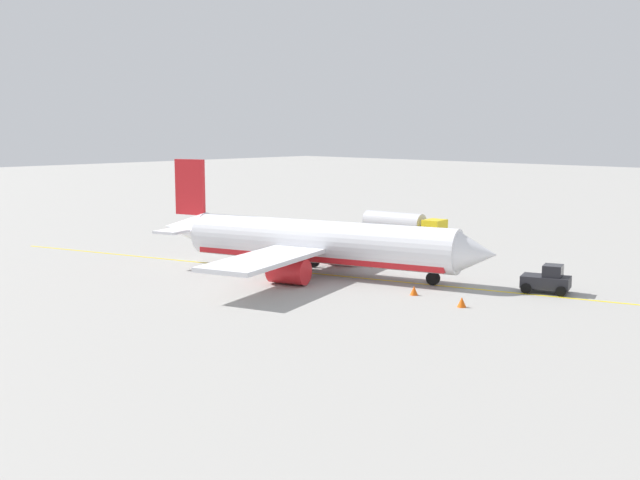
% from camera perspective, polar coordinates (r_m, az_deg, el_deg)
% --- Properties ---
extents(ground_plane, '(400.00, 400.00, 0.00)m').
position_cam_1_polar(ground_plane, '(66.75, 0.00, -2.55)').
color(ground_plane, '#9E9B96').
extents(airplane, '(31.83, 27.97, 9.70)m').
position_cam_1_polar(airplane, '(66.52, -0.37, -0.25)').
color(airplane, white).
rests_on(airplane, ground).
extents(fuel_tanker, '(10.84, 3.69, 3.15)m').
position_cam_1_polar(fuel_tanker, '(87.01, 6.10, 1.11)').
color(fuel_tanker, '#2D2D33').
rests_on(fuel_tanker, ground).
extents(pushback_tug, '(4.05, 3.25, 2.20)m').
position_cam_1_polar(pushback_tug, '(61.67, 16.54, -2.85)').
color(pushback_tug, '#232328').
rests_on(pushback_tug, ground).
extents(refueling_worker, '(0.63, 0.59, 1.71)m').
position_cam_1_polar(refueling_worker, '(81.72, 2.97, 0.04)').
color(refueling_worker, navy).
rests_on(refueling_worker, ground).
extents(safety_cone_nose, '(0.63, 0.63, 0.70)m').
position_cam_1_polar(safety_cone_nose, '(58.83, 7.00, -3.75)').
color(safety_cone_nose, '#F2590F').
rests_on(safety_cone_nose, ground).
extents(safety_cone_wingtip, '(0.66, 0.66, 0.73)m').
position_cam_1_polar(safety_cone_wingtip, '(55.47, 10.50, -4.56)').
color(safety_cone_wingtip, '#F2590F').
rests_on(safety_cone_wingtip, ground).
extents(taxi_line_marking, '(67.17, 20.35, 0.01)m').
position_cam_1_polar(taxi_line_marking, '(66.75, 0.00, -2.54)').
color(taxi_line_marking, yellow).
rests_on(taxi_line_marking, ground).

